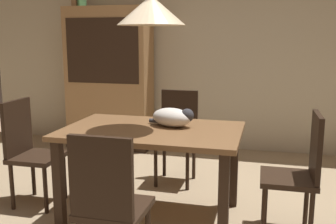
% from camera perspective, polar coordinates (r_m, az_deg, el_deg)
% --- Properties ---
extents(back_wall, '(6.40, 0.10, 2.90)m').
position_cam_1_polar(back_wall, '(5.17, 6.37, 10.69)').
color(back_wall, beige).
rests_on(back_wall, ground).
extents(dining_table, '(1.40, 0.90, 0.75)m').
position_cam_1_polar(dining_table, '(3.11, -2.34, -4.25)').
color(dining_table, brown).
rests_on(dining_table, ground).
extents(chair_near_front, '(0.40, 0.40, 0.93)m').
position_cam_1_polar(chair_near_front, '(2.37, -8.63, -12.78)').
color(chair_near_front, black).
rests_on(chair_near_front, ground).
extents(chair_left_side, '(0.41, 0.41, 0.93)m').
position_cam_1_polar(chair_left_side, '(3.63, -19.72, -4.94)').
color(chair_left_side, black).
rests_on(chair_left_side, ground).
extents(chair_right_side, '(0.41, 0.41, 0.93)m').
position_cam_1_polar(chair_right_side, '(3.04, 18.74, -7.92)').
color(chair_right_side, black).
rests_on(chair_right_side, ground).
extents(chair_far_back, '(0.40, 0.40, 0.93)m').
position_cam_1_polar(chair_far_back, '(3.97, 1.36, -2.97)').
color(chair_far_back, black).
rests_on(chair_far_back, ground).
extents(cat_sleeping, '(0.41, 0.32, 0.16)m').
position_cam_1_polar(cat_sleeping, '(3.14, 0.79, -0.77)').
color(cat_sleeping, silver).
rests_on(cat_sleeping, dining_table).
extents(pendant_lamp, '(0.52, 0.52, 1.30)m').
position_cam_1_polar(pendant_lamp, '(3.01, -2.49, 14.74)').
color(pendant_lamp, beige).
extents(hutch_bookcase, '(1.12, 0.45, 1.85)m').
position_cam_1_polar(hutch_bookcase, '(5.24, -8.54, 4.49)').
color(hutch_bookcase, '#A87A4C').
rests_on(hutch_bookcase, ground).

